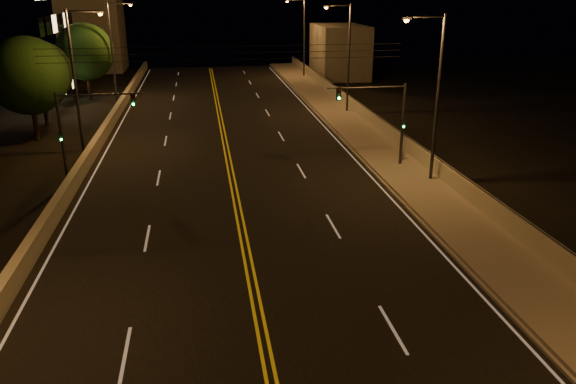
{
  "coord_description": "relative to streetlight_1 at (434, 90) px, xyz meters",
  "views": [
    {
      "loc": [
        -1.65,
        -5.35,
        11.15
      ],
      "look_at": [
        2.0,
        18.0,
        2.5
      ],
      "focal_mm": 35.0,
      "sensor_mm": 36.0,
      "label": 1
    }
  ],
  "objects": [
    {
      "name": "road",
      "position": [
        -11.54,
        -4.99,
        -5.6
      ],
      "size": [
        18.0,
        120.0,
        0.02
      ],
      "primitive_type": "cube",
      "color": "black",
      "rests_on": "ground"
    },
    {
      "name": "sidewalk",
      "position": [
        -0.74,
        -4.99,
        -5.46
      ],
      "size": [
        3.6,
        120.0,
        0.3
      ],
      "primitive_type": "cube",
      "color": "gray",
      "rests_on": "ground"
    },
    {
      "name": "curb",
      "position": [
        -2.61,
        -4.99,
        -5.54
      ],
      "size": [
        0.14,
        120.0,
        0.15
      ],
      "primitive_type": "cube",
      "color": "gray",
      "rests_on": "ground"
    },
    {
      "name": "parapet_wall",
      "position": [
        0.91,
        -4.99,
        -4.81
      ],
      "size": [
        0.3,
        120.0,
        1.0
      ],
      "primitive_type": "cube",
      "color": "#AAA58E",
      "rests_on": "sidewalk"
    },
    {
      "name": "jersey_barrier",
      "position": [
        -20.8,
        -4.99,
        -5.13
      ],
      "size": [
        0.45,
        120.0,
        0.97
      ],
      "primitive_type": "cube",
      "color": "#AAA58E",
      "rests_on": "ground"
    },
    {
      "name": "distant_building_right",
      "position": [
        4.96,
        42.37,
        -2.33
      ],
      "size": [
        6.0,
        10.0,
        6.57
      ],
      "primitive_type": "cube",
      "color": "gray",
      "rests_on": "ground"
    },
    {
      "name": "distant_building_left",
      "position": [
        -27.54,
        53.67,
        -0.74
      ],
      "size": [
        8.0,
        8.0,
        9.74
      ],
      "primitive_type": "cube",
      "color": "gray",
      "rests_on": "ground"
    },
    {
      "name": "parapet_rail",
      "position": [
        0.91,
        -4.99,
        -4.28
      ],
      "size": [
        0.06,
        120.0,
        0.06
      ],
      "primitive_type": "cylinder",
      "rotation": [
        1.57,
        0.0,
        0.0
      ],
      "color": "black",
      "rests_on": "parapet_wall"
    },
    {
      "name": "lane_markings",
      "position": [
        -11.54,
        -5.06,
        -5.59
      ],
      "size": [
        17.32,
        116.0,
        0.0
      ],
      "color": "silver",
      "rests_on": "road"
    },
    {
      "name": "streetlight_1",
      "position": [
        0.0,
        0.0,
        0.0
      ],
      "size": [
        2.55,
        0.28,
        9.79
      ],
      "color": "#2D2D33",
      "rests_on": "ground"
    },
    {
      "name": "streetlight_2",
      "position": [
        0.0,
        20.01,
        0.0
      ],
      "size": [
        2.55,
        0.28,
        9.79
      ],
      "color": "#2D2D33",
      "rests_on": "ground"
    },
    {
      "name": "streetlight_3",
      "position": [
        0.0,
        42.21,
        0.0
      ],
      "size": [
        2.55,
        0.28,
        9.79
      ],
      "color": "#2D2D33",
      "rests_on": "ground"
    },
    {
      "name": "streetlight_5",
      "position": [
        -21.47,
        10.49,
        0.0
      ],
      "size": [
        2.55,
        0.28,
        9.79
      ],
      "color": "#2D2D33",
      "rests_on": "ground"
    },
    {
      "name": "streetlight_6",
      "position": [
        -21.47,
        29.43,
        0.0
      ],
      "size": [
        2.55,
        0.28,
        9.79
      ],
      "color": "#2D2D33",
      "rests_on": "ground"
    },
    {
      "name": "traffic_signal_right",
      "position": [
        -1.6,
        3.17,
        -2.06
      ],
      "size": [
        5.11,
        0.31,
        5.53
      ],
      "color": "#2D2D33",
      "rests_on": "ground"
    },
    {
      "name": "traffic_signal_left",
      "position": [
        -20.27,
        3.17,
        -2.06
      ],
      "size": [
        5.11,
        0.31,
        5.53
      ],
      "color": "#2D2D33",
      "rests_on": "ground"
    },
    {
      "name": "overhead_wires",
      "position": [
        -11.54,
        4.51,
        1.79
      ],
      "size": [
        22.0,
        0.03,
        0.83
      ],
      "color": "black"
    },
    {
      "name": "tree_0",
      "position": [
        -25.77,
        14.17,
        -0.67
      ],
      "size": [
        5.79,
        5.79,
        7.84
      ],
      "color": "black",
      "rests_on": "ground"
    },
    {
      "name": "tree_1",
      "position": [
        -26.29,
        19.42,
        -1.16
      ],
      "size": [
        5.22,
        5.22,
        7.07
      ],
      "color": "black",
      "rests_on": "ground"
    },
    {
      "name": "tree_2",
      "position": [
        -24.6,
        30.78,
        -0.67
      ],
      "size": [
        5.78,
        5.78,
        7.84
      ],
      "color": "black",
      "rests_on": "ground"
    }
  ]
}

